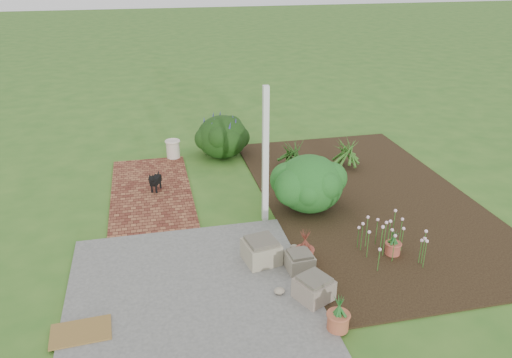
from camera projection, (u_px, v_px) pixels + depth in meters
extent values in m
plane|color=#336821|center=(250.00, 224.00, 9.01)|extent=(80.00, 80.00, 0.00)
cube|color=#5A5957|center=(191.00, 291.00, 7.20)|extent=(3.50, 3.50, 0.04)
cube|color=#5A271C|center=(151.00, 191.00, 10.22)|extent=(1.60, 3.50, 0.04)
cube|color=black|center=(367.00, 198.00, 9.95)|extent=(4.00, 7.00, 0.03)
cube|color=white|center=(265.00, 157.00, 8.65)|extent=(0.10, 0.10, 2.50)
cube|color=#786B5C|center=(314.00, 289.00, 6.96)|extent=(0.60, 0.60, 0.30)
cube|color=gray|center=(261.00, 252.00, 7.79)|extent=(0.59, 0.59, 0.34)
cube|color=#76695B|center=(300.00, 262.00, 7.60)|extent=(0.41, 0.41, 0.26)
cube|color=brown|center=(81.00, 332.00, 6.37)|extent=(0.78, 0.53, 0.02)
cube|color=black|center=(156.00, 180.00, 10.11)|extent=(0.25, 0.34, 0.14)
cylinder|color=black|center=(152.00, 189.00, 10.08)|extent=(0.04, 0.04, 0.16)
cylinder|color=black|center=(156.00, 189.00, 10.06)|extent=(0.04, 0.04, 0.16)
cylinder|color=black|center=(156.00, 184.00, 10.28)|extent=(0.04, 0.04, 0.16)
cylinder|color=black|center=(160.00, 185.00, 10.27)|extent=(0.04, 0.04, 0.16)
sphere|color=black|center=(152.00, 179.00, 9.90)|extent=(0.13, 0.13, 0.13)
cone|color=black|center=(158.00, 173.00, 10.22)|extent=(0.09, 0.11, 0.12)
cylinder|color=beige|center=(173.00, 149.00, 11.78)|extent=(0.41, 0.41, 0.41)
ellipsoid|color=#0F3B15|center=(309.00, 182.00, 9.31)|extent=(1.67, 1.67, 1.07)
cylinder|color=#994133|center=(304.00, 255.00, 7.83)|extent=(0.30, 0.30, 0.23)
cylinder|color=#AA4C39|center=(393.00, 248.00, 8.03)|extent=(0.29, 0.29, 0.20)
cylinder|color=#AA5739|center=(338.00, 322.00, 6.41)|extent=(0.36, 0.36, 0.24)
ellipsoid|color=black|center=(222.00, 136.00, 11.85)|extent=(1.20, 1.20, 1.02)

